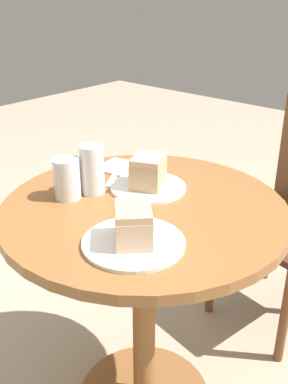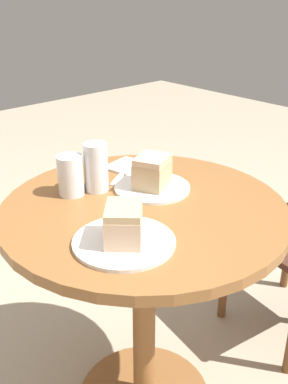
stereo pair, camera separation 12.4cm
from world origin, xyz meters
name	(u,v)px [view 1 (the left image)]	position (x,y,z in m)	size (l,w,h in m)	color
table	(144,264)	(0.00, 0.00, 0.57)	(0.81, 0.81, 0.77)	brown
plate_near	(148,187)	(-0.06, 0.09, 0.78)	(0.23, 0.23, 0.01)	white
plate_far	(134,243)	(0.12, -0.17, 0.78)	(0.25, 0.25, 0.01)	white
cake_slice_near	(148,171)	(-0.06, 0.09, 0.83)	(0.13, 0.13, 0.09)	tan
cake_slice_far	(133,225)	(0.12, -0.17, 0.83)	(0.14, 0.14, 0.09)	beige
glass_lemonade	(92,171)	(-0.17, -0.04, 0.84)	(0.07, 0.07, 0.15)	silver
glass_water	(67,181)	(-0.20, -0.11, 0.82)	(0.08, 0.08, 0.12)	silver
napkin_stack	(120,167)	(-0.24, 0.15, 0.78)	(0.15, 0.15, 0.01)	silver
fork	(114,177)	(-0.20, 0.08, 0.77)	(0.10, 0.15, 0.00)	silver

